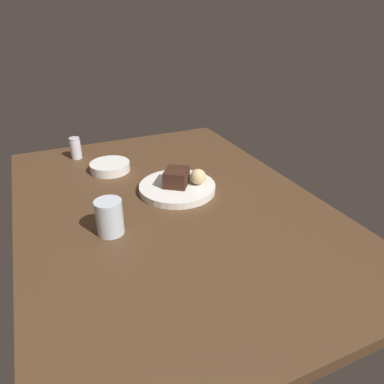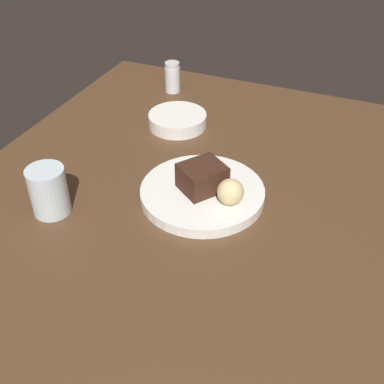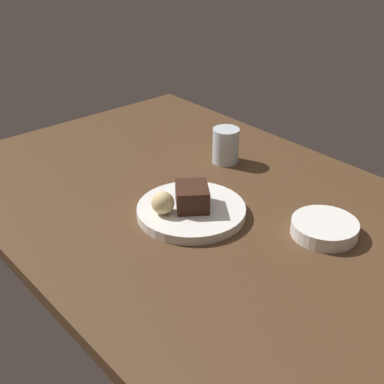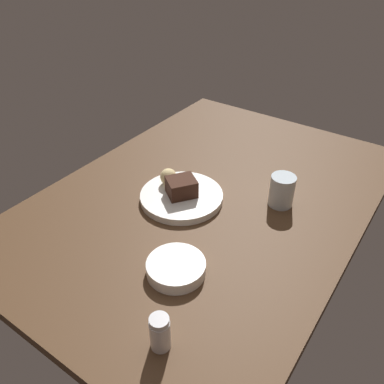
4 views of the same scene
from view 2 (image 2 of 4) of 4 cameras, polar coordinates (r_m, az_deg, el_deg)
dining_table at (r=90.68cm, az=-3.32°, el=-2.91°), size 120.00×84.00×3.00cm
dessert_plate at (r=92.05cm, az=1.23°, el=-0.12°), size 23.66×23.66×2.06cm
chocolate_cake_slice at (r=90.09cm, az=1.21°, el=1.75°), size 10.36×10.12×5.03cm
bread_roll at (r=86.84cm, az=4.54°, el=0.01°), size 4.88×4.88×4.88cm
salt_shaker at (r=130.97cm, az=-2.32°, el=13.37°), size 3.98×3.98×7.97cm
water_glass at (r=90.46cm, az=-16.54°, el=0.13°), size 6.88×6.88×9.14cm
side_bowl at (r=115.12cm, az=-1.72°, el=8.48°), size 13.64×13.64×3.05cm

